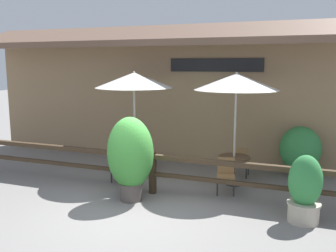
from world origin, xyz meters
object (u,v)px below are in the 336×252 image
(patio_umbrella_middle, at_px, (236,82))
(chair_middle_streetside, at_px, (226,174))
(potted_plant_broad_leaf, at_px, (305,190))
(dining_table_middle, at_px, (234,162))
(potted_plant_small_flowering, at_px, (130,155))
(chair_near_streetside, at_px, (123,164))
(potted_plant_tall_tropical, at_px, (300,149))
(chair_near_wallside, at_px, (148,153))
(dining_table_near, at_px, (135,154))
(chair_middle_wallside, at_px, (240,160))
(patio_umbrella_near, at_px, (134,80))

(patio_umbrella_middle, relative_size, chair_middle_streetside, 3.42)
(patio_umbrella_middle, height_order, potted_plant_broad_leaf, patio_umbrella_middle)
(patio_umbrella_middle, relative_size, dining_table_middle, 3.51)
(chair_middle_streetside, xyz_separation_m, potted_plant_small_flowering, (-1.89, -1.23, 0.57))
(potted_plant_broad_leaf, xyz_separation_m, potted_plant_small_flowering, (-3.66, -0.09, 0.38))
(chair_near_streetside, relative_size, dining_table_middle, 1.03)
(chair_near_streetside, height_order, potted_plant_broad_leaf, potted_plant_broad_leaf)
(chair_middle_streetside, bearing_deg, potted_plant_tall_tropical, 37.29)
(chair_near_wallside, height_order, potted_plant_small_flowering, potted_plant_small_flowering)
(dining_table_near, height_order, potted_plant_small_flowering, potted_plant_small_flowering)
(chair_middle_wallside, bearing_deg, dining_table_near, 15.33)
(dining_table_near, xyz_separation_m, chair_near_wallside, (0.09, 0.70, -0.12))
(potted_plant_tall_tropical, bearing_deg, chair_middle_streetside, -130.97)
(potted_plant_broad_leaf, bearing_deg, patio_umbrella_near, 158.46)
(patio_umbrella_middle, relative_size, potted_plant_broad_leaf, 2.13)
(dining_table_near, bearing_deg, chair_near_streetside, -90.63)
(patio_umbrella_near, xyz_separation_m, chair_middle_streetside, (2.67, -0.61, -2.14))
(dining_table_near, relative_size, dining_table_middle, 1.00)
(chair_near_streetside, bearing_deg, patio_umbrella_middle, 29.62)
(patio_umbrella_near, bearing_deg, potted_plant_small_flowering, -67.26)
(chair_middle_wallside, bearing_deg, potted_plant_tall_tropical, -163.12)
(patio_umbrella_middle, bearing_deg, patio_umbrella_near, -178.21)
(dining_table_near, xyz_separation_m, potted_plant_small_flowering, (0.77, -1.84, 0.45))
(patio_umbrella_near, distance_m, chair_near_streetside, 2.25)
(patio_umbrella_middle, height_order, chair_middle_wallside, patio_umbrella_middle)
(chair_near_wallside, relative_size, potted_plant_broad_leaf, 0.62)
(patio_umbrella_near, height_order, potted_plant_small_flowering, patio_umbrella_near)
(chair_middle_streetside, distance_m, potted_plant_broad_leaf, 2.11)
(chair_near_streetside, xyz_separation_m, chair_middle_streetside, (2.67, 0.09, 0.00))
(chair_middle_streetside, bearing_deg, potted_plant_small_flowering, -158.67)
(chair_near_wallside, relative_size, chair_middle_streetside, 1.00)
(dining_table_middle, height_order, potted_plant_tall_tropical, potted_plant_tall_tropical)
(potted_plant_broad_leaf, bearing_deg, chair_middle_streetside, 147.08)
(chair_near_streetside, height_order, dining_table_middle, chair_near_streetside)
(potted_plant_small_flowering, bearing_deg, chair_near_wallside, 105.04)
(dining_table_near, bearing_deg, potted_plant_tall_tropical, 16.20)
(dining_table_near, bearing_deg, patio_umbrella_near, 0.00)
(chair_near_streetside, distance_m, potted_plant_tall_tropical, 4.71)
(chair_middle_wallside, relative_size, potted_plant_small_flowering, 0.44)
(chair_near_wallside, bearing_deg, potted_plant_small_flowering, 92.74)
(dining_table_near, relative_size, chair_near_streetside, 0.97)
(chair_near_wallside, xyz_separation_m, chair_middle_wallside, (2.68, 0.08, 0.00))
(chair_middle_wallside, bearing_deg, chair_middle_streetside, 85.39)
(chair_middle_wallside, bearing_deg, dining_table_middle, 85.99)
(potted_plant_small_flowering, bearing_deg, dining_table_middle, 44.59)
(dining_table_middle, relative_size, chair_middle_wallside, 0.97)
(chair_near_streetside, height_order, chair_near_wallside, same)
(potted_plant_small_flowering, bearing_deg, chair_middle_streetside, 33.08)
(patio_umbrella_near, relative_size, potted_plant_small_flowering, 1.50)
(dining_table_near, xyz_separation_m, potted_plant_tall_tropical, (4.27, 1.24, 0.21))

